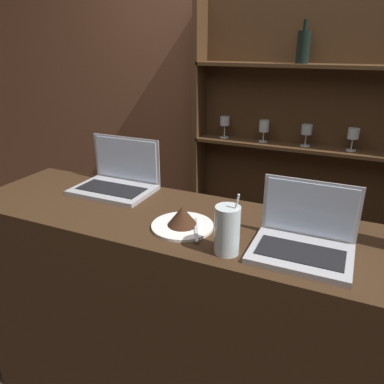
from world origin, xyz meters
The scene contains 7 objects.
bar_counter centered at (0.00, 0.25, 0.50)m, with size 2.07×0.50×1.00m.
back_wall centered at (0.00, 1.50, 1.35)m, with size 7.00×0.06×2.70m.
back_shelf centered at (0.13, 1.42, 0.96)m, with size 1.39×0.18×1.86m.
laptop_near centered at (-0.53, 0.40, 1.05)m, with size 0.34×0.23×0.22m.
laptop_far centered at (0.30, 0.20, 1.05)m, with size 0.30×0.23×0.21m.
cake_plate centered at (-0.11, 0.19, 1.03)m, with size 0.22×0.22×0.08m.
water_glass centered at (0.09, 0.09, 1.08)m, with size 0.08×0.08×0.20m.
Camera 1 is at (0.40, -0.87, 1.61)m, focal length 35.00 mm.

